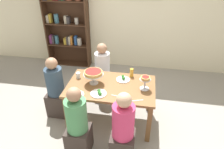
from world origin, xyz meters
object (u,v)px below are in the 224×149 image
diner_far_left (103,74)px  diner_near_right (123,133)px  salad_plate_far_diner (99,93)px  cutlery_fork_near (137,100)px  dining_table (111,90)px  deep_dish_pizza_stand (93,73)px  salad_plate_spare (76,94)px  water_glass_clear_near (78,75)px  beer_glass_amber_tall (132,73)px  water_glass_clear_far (98,71)px  diner_near_left (78,126)px  bookshelf (66,23)px  salad_plate_near_diner (123,79)px  cutlery_knife_near (117,96)px  diner_head_west (56,91)px  personal_pizza_stand (145,80)px

diner_far_left → diner_near_right: same height
salad_plate_far_diner → cutlery_fork_near: (0.60, -0.06, -0.01)m
dining_table → deep_dish_pizza_stand: 0.41m
dining_table → salad_plate_spare: 0.61m
water_glass_clear_near → cutlery_fork_near: bearing=-24.1°
beer_glass_amber_tall → water_glass_clear_far: (-0.60, -0.01, -0.02)m
water_glass_clear_near → water_glass_clear_far: (0.31, 0.20, 0.00)m
diner_near_left → salad_plate_spare: 0.50m
bookshelf → salad_plate_near_diner: (1.68, -1.81, -0.38)m
cutlery_fork_near → cutlery_knife_near: 0.31m
dining_table → diner_far_left: size_ratio=1.25×
diner_far_left → water_glass_clear_near: 0.75m
dining_table → diner_far_left: (-0.31, 0.77, -0.15)m
deep_dish_pizza_stand → cutlery_fork_near: 0.85m
diner_near_left → deep_dish_pizza_stand: diner_near_left is taller
diner_head_west → cutlery_knife_near: bearing=-14.1°
salad_plate_near_diner → cutlery_knife_near: salad_plate_near_diner is taller
diner_near_left → beer_glass_amber_tall: (0.65, 1.10, 0.32)m
bookshelf → personal_pizza_stand: bearing=-44.6°
diner_head_west → bookshelf: bearing=104.3°
salad_plate_spare → cutlery_knife_near: (0.63, 0.08, -0.02)m
diner_head_west → salad_plate_near_diner: 1.22m
diner_far_left → beer_glass_amber_tall: 0.81m
bookshelf → deep_dish_pizza_stand: (1.21, -2.00, -0.21)m
diner_head_west → salad_plate_far_diner: diner_head_west is taller
water_glass_clear_near → water_glass_clear_far: water_glass_clear_far is taller
bookshelf → beer_glass_amber_tall: 2.48m
diner_head_west → salad_plate_far_diner: size_ratio=4.57×
salad_plate_far_diner → cutlery_knife_near: 0.29m
diner_near_left → salad_plate_spare: (-0.14, 0.39, 0.27)m
personal_pizza_stand → diner_near_right: bearing=-108.2°
diner_near_left → salad_plate_far_diner: size_ratio=4.57×
diner_near_left → salad_plate_far_diner: diner_near_left is taller
diner_near_left → cutlery_knife_near: (0.49, 0.48, 0.25)m
bookshelf → diner_head_west: size_ratio=1.92×
dining_table → diner_near_right: size_ratio=1.25×
diner_near_left → deep_dish_pizza_stand: size_ratio=3.47×
diner_far_left → personal_pizza_stand: (0.86, -0.77, 0.41)m
diner_far_left → salad_plate_far_diner: (0.17, -1.03, 0.27)m
bookshelf → deep_dish_pizza_stand: bookshelf is taller
diner_near_right → water_glass_clear_near: diner_near_right is taller
salad_plate_near_diner → water_glass_clear_near: (-0.78, -0.07, 0.03)m
salad_plate_near_diner → cutlery_knife_near: 0.48m
dining_table → beer_glass_amber_tall: (0.30, 0.35, 0.17)m
deep_dish_pizza_stand → salad_plate_spare: size_ratio=1.32×
cutlery_fork_near → water_glass_clear_far: bearing=119.6°
dining_table → bookshelf: bookshelf is taller
personal_pizza_stand → salad_plate_near_diner: personal_pizza_stand is taller
diner_far_left → cutlery_knife_near: diner_far_left is taller
deep_dish_pizza_stand → beer_glass_amber_tall: (0.60, 0.33, -0.11)m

